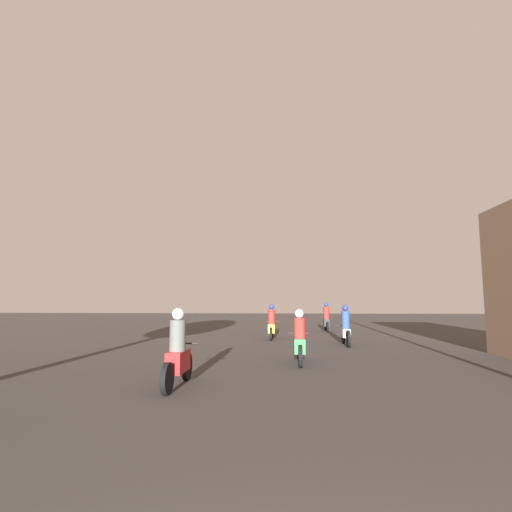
# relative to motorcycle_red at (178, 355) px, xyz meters

# --- Properties ---
(motorcycle_red) EXTENTS (0.60, 2.03, 1.57)m
(motorcycle_red) POSITION_rel_motorcycle_red_xyz_m (0.00, 0.00, 0.00)
(motorcycle_red) COLOR black
(motorcycle_red) RESTS_ON ground_plane
(motorcycle_green) EXTENTS (0.60, 2.05, 1.50)m
(motorcycle_green) POSITION_rel_motorcycle_red_xyz_m (2.54, 3.33, -0.03)
(motorcycle_green) COLOR black
(motorcycle_green) RESTS_ON ground_plane
(motorcycle_silver) EXTENTS (0.60, 2.10, 1.58)m
(motorcycle_silver) POSITION_rel_motorcycle_red_xyz_m (4.47, 8.12, 0.01)
(motorcycle_silver) COLOR black
(motorcycle_silver) RESTS_ON ground_plane
(motorcycle_yellow) EXTENTS (0.60, 1.96, 1.60)m
(motorcycle_yellow) POSITION_rel_motorcycle_red_xyz_m (1.45, 10.52, 0.01)
(motorcycle_yellow) COLOR black
(motorcycle_yellow) RESTS_ON ground_plane
(motorcycle_black) EXTENTS (0.60, 2.04, 1.66)m
(motorcycle_black) POSITION_rel_motorcycle_red_xyz_m (4.41, 15.60, 0.04)
(motorcycle_black) COLOR black
(motorcycle_black) RESTS_ON ground_plane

